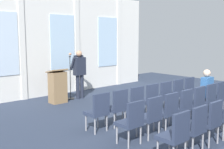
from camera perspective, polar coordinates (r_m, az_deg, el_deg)
The scene contains 24 objects.
ground_plane at distance 7.19m, azimuth 15.86°, elevation -10.59°, with size 15.00×15.00×0.00m, color #2D384C.
rear_partition at distance 11.01m, azimuth -10.07°, elevation 6.26°, with size 8.66×0.14×3.90m.
speaker at distance 10.03m, azimuth -6.72°, elevation 0.77°, with size 0.50×0.69×1.73m.
mic_stand at distance 10.05m, azimuth -8.48°, elevation -3.11°, with size 0.28×0.28×1.55m.
lectern at distance 9.54m, azimuth -11.05°, elevation -2.44°, with size 0.60×0.48×1.16m.
chair_r0_c0 at distance 6.56m, azimuth -2.81°, elevation -7.21°, with size 0.46×0.44×0.94m.
chair_r0_c1 at distance 6.95m, azimuth 1.08°, elevation -6.34°, with size 0.46×0.44×0.94m.
chair_r0_c2 at distance 7.36m, azimuth 4.54°, elevation -5.54°, with size 0.46×0.44×0.94m.
chair_r0_c3 at distance 7.81m, azimuth 7.60°, elevation -4.81°, with size 0.46×0.44×0.94m.
chair_r0_c4 at distance 8.27m, azimuth 10.33°, elevation -4.15°, with size 0.46×0.44×0.94m.
chair_r0_c5 at distance 8.75m, azimuth 12.75°, elevation -3.56°, with size 0.46×0.44×0.94m.
chair_r0_c6 at distance 9.24m, azimuth 14.92°, elevation -3.02°, with size 0.46×0.44×0.94m.
chair_r1_c0 at distance 5.80m, azimuth 4.03°, elevation -9.26°, with size 0.46×0.44×0.94m.
chair_r1_c1 at distance 6.24m, azimuth 7.93°, elevation -8.09°, with size 0.46×0.44×0.94m.
chair_r1_c2 at distance 6.70m, azimuth 11.29°, elevation -7.04°, with size 0.46×0.44×0.94m.
chair_r1_c3 at distance 7.18m, azimuth 14.19°, elevation -6.11°, with size 0.46×0.44×0.94m.
chair_r1_c4 at distance 7.68m, azimuth 16.71°, elevation -5.29°, with size 0.46×0.44×0.94m.
chair_r1_c5 at distance 8.20m, azimuth 18.92°, elevation -4.57°, with size 0.46×0.44×0.94m.
audience_r1_c5 at distance 8.19m, azimuth 18.49°, elevation -3.11°, with size 0.36×0.39×1.33m.
chair_r1_c6 at distance 8.72m, azimuth 20.86°, elevation -3.92°, with size 0.46×0.44×0.94m.
chair_r2_c0 at distance 5.16m, azimuth 12.86°, elevation -11.67°, with size 0.46×0.44×0.94m.
chair_r2_c1 at distance 5.64m, azimuth 16.45°, elevation -10.08°, with size 0.46×0.44×0.94m.
chair_r2_c2 at distance 6.15m, azimuth 19.44°, elevation -8.71°, with size 0.46×0.44×0.94m.
chair_r2_c3 at distance 6.67m, azimuth 21.95°, elevation -7.53°, with size 0.46×0.44×0.94m.
Camera 1 is at (-5.83, -3.56, 2.25)m, focal length 44.70 mm.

